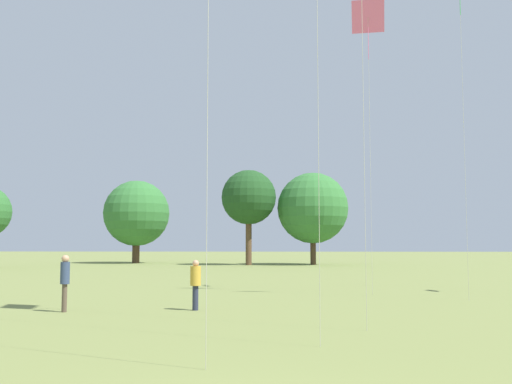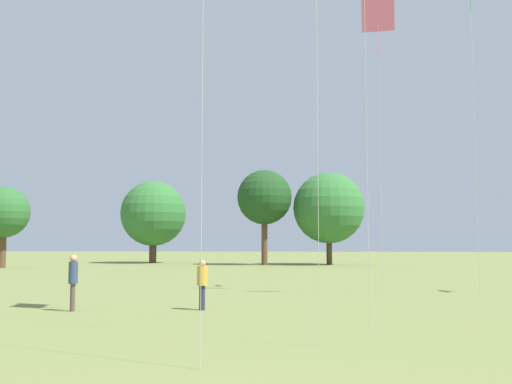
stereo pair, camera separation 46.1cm
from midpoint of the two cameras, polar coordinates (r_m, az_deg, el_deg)
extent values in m
cylinder|color=brown|center=(20.47, -16.45, -9.61)|extent=(0.20, 0.20, 0.89)
cylinder|color=#334260|center=(20.42, -16.39, -7.38)|extent=(0.37, 0.37, 0.71)
sphere|color=tan|center=(20.40, -16.36, -6.10)|extent=(0.24, 0.24, 0.24)
cylinder|color=#282D42|center=(20.09, -4.49, -10.01)|extent=(0.19, 0.19, 0.81)
cylinder|color=gold|center=(20.04, -4.48, -7.96)|extent=(0.35, 0.35, 0.64)
sphere|color=tan|center=(20.02, -4.47, -6.78)|extent=(0.22, 0.22, 0.22)
cube|color=pink|center=(27.75, 12.02, 16.18)|extent=(1.47, 0.75, 1.30)
cylinder|color=pink|center=(27.34, 12.07, 13.81)|extent=(0.02, 0.02, 1.43)
cylinder|color=#BCB7A8|center=(26.20, 12.26, 3.70)|extent=(0.01, 0.01, 12.12)
cylinder|color=#BCB7A8|center=(24.84, 20.62, 5.40)|extent=(0.01, 0.01, 13.00)
cylinder|color=brown|center=(58.06, -22.81, -4.85)|extent=(0.68, 0.68, 3.71)
sphere|color=#2D662D|center=(58.12, -22.71, -1.77)|extent=(4.61, 4.61, 4.61)
cylinder|color=#473323|center=(61.61, 7.20, -5.13)|extent=(0.57, 0.57, 3.81)
sphere|color=#337033|center=(61.72, 7.16, -1.51)|extent=(7.28, 7.28, 7.28)
cylinder|color=brown|center=(60.70, 1.03, -4.45)|extent=(0.61, 0.61, 5.34)
sphere|color=#1E471E|center=(60.88, 1.02, -0.49)|extent=(5.56, 5.56, 5.56)
cylinder|color=#473323|center=(67.58, -9.60, -5.20)|extent=(0.80, 0.80, 3.52)
sphere|color=#337033|center=(67.66, -9.56, -2.02)|extent=(7.25, 7.25, 7.25)
camera|label=1|loc=(0.23, -89.03, -0.08)|focal=42.00mm
camera|label=2|loc=(0.23, 90.97, 0.08)|focal=42.00mm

